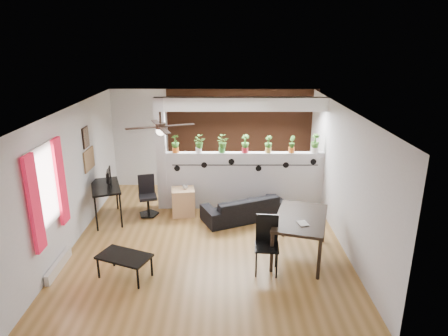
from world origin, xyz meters
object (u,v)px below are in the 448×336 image
at_px(potted_plant_3, 245,143).
at_px(potted_plant_5, 292,144).
at_px(potted_plant_1, 199,143).
at_px(sofa, 244,208).
at_px(potted_plant_4, 268,144).
at_px(potted_plant_2, 222,143).
at_px(potted_plant_6, 315,143).
at_px(coffee_table, 124,258).
at_px(dining_table, 301,221).
at_px(ceiling_fan, 161,128).
at_px(computer_desk, 106,189).
at_px(office_chair, 148,198).
at_px(cube_shelf, 183,202).
at_px(folding_chair, 267,239).
at_px(cup, 185,187).
at_px(potted_plant_0, 175,143).

xyz_separation_m(potted_plant_3, potted_plant_5, (1.05, 0.00, -0.01)).
distance_m(potted_plant_1, sofa, 1.77).
xyz_separation_m(potted_plant_1, potted_plant_4, (1.58, 0.00, -0.00)).
height_order(potted_plant_2, potted_plant_6, potted_plant_6).
xyz_separation_m(potted_plant_4, coffee_table, (-2.66, -2.91, -1.20)).
bearing_deg(potted_plant_6, dining_table, -106.96).
distance_m(ceiling_fan, coffee_table, 2.31).
relative_size(potted_plant_1, computer_desk, 0.32).
relative_size(potted_plant_1, potted_plant_2, 0.99).
height_order(office_chair, dining_table, office_chair).
height_order(cube_shelf, folding_chair, folding_chair).
xyz_separation_m(potted_plant_1, dining_table, (1.96, -2.21, -0.87)).
bearing_deg(ceiling_fan, potted_plant_2, 59.19).
bearing_deg(office_chair, ceiling_fan, -66.49).
bearing_deg(folding_chair, ceiling_fan, 154.93).
xyz_separation_m(cup, coffee_table, (-0.79, -2.49, -0.30)).
xyz_separation_m(potted_plant_6, computer_desk, (-4.62, -0.67, -0.86)).
height_order(potted_plant_5, folding_chair, potted_plant_5).
distance_m(office_chair, coffee_table, 2.48).
distance_m(potted_plant_3, coffee_table, 3.80).
relative_size(potted_plant_6, cup, 3.76).
distance_m(ceiling_fan, potted_plant_5, 3.29).
bearing_deg(ceiling_fan, office_chair, 113.51).
distance_m(potted_plant_3, potted_plant_4, 0.53).
relative_size(potted_plant_0, sofa, 0.24).
distance_m(potted_plant_2, potted_plant_5, 1.58).
height_order(potted_plant_4, cube_shelf, potted_plant_4).
distance_m(folding_chair, coffee_table, 2.41).
xyz_separation_m(potted_plant_4, cube_shelf, (-1.92, -0.42, -1.25)).
height_order(potted_plant_3, potted_plant_4, potted_plant_3).
height_order(potted_plant_4, coffee_table, potted_plant_4).
bearing_deg(potted_plant_2, potted_plant_0, 180.00).
bearing_deg(cube_shelf, coffee_table, -114.24).
bearing_deg(computer_desk, cup, 8.50).
xyz_separation_m(potted_plant_4, cup, (-1.87, -0.42, -0.89)).
bearing_deg(cube_shelf, computer_desk, -179.06).
relative_size(potted_plant_2, potted_plant_6, 0.93).
height_order(potted_plant_0, potted_plant_1, potted_plant_0).
distance_m(potted_plant_3, office_chair, 2.52).
bearing_deg(computer_desk, potted_plant_0, 24.63).
relative_size(potted_plant_4, folding_chair, 0.39).
xyz_separation_m(potted_plant_6, dining_table, (-0.67, -2.21, -0.88)).
bearing_deg(cube_shelf, potted_plant_4, 4.43).
xyz_separation_m(potted_plant_1, potted_plant_6, (2.63, 0.00, 0.02)).
bearing_deg(potted_plant_3, sofa, -93.37).
distance_m(potted_plant_1, potted_plant_6, 2.63).
bearing_deg(coffee_table, potted_plant_2, 61.12).
bearing_deg(potted_plant_5, ceiling_fan, -145.85).
distance_m(potted_plant_0, potted_plant_3, 1.58).
relative_size(potted_plant_3, computer_desk, 0.34).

